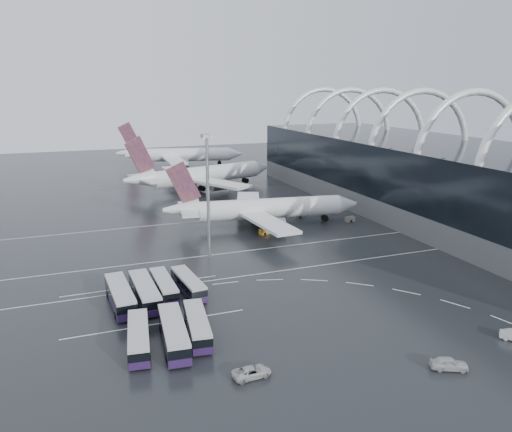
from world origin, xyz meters
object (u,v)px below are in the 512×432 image
object	(u,v)px
bus_row_far_b	(174,333)
floodlight_mast	(208,182)
airliner_gate_c	(178,155)
gse_cart_belly_d	(350,219)
bus_row_near_a	(120,295)
gse_cart_belly_c	(264,232)
bus_row_near_d	(188,284)
van_curve_b	(449,364)
bus_row_near_b	(145,292)
airliner_gate_b	(200,176)
bus_row_far_a	(139,337)
gse_cart_belly_b	(299,215)
airliner_main	(261,209)
gse_cart_belly_e	(269,216)
van_curve_a	(252,372)
bus_row_near_c	(164,286)
bus_row_far_c	(197,325)

from	to	relation	value
bus_row_far_b	floodlight_mast	distance (m)	39.61
airliner_gate_c	gse_cart_belly_d	world-z (taller)	airliner_gate_c
bus_row_near_a	gse_cart_belly_c	world-z (taller)	bus_row_near_a
bus_row_near_d	gse_cart_belly_c	size ratio (longest dim) A/B	5.42
bus_row_near_d	van_curve_b	distance (m)	44.21
bus_row_near_b	gse_cart_belly_c	bearing A→B (deg)	-49.90
airliner_gate_b	gse_cart_belly_c	bearing A→B (deg)	-104.56
bus_row_far_a	bus_row_far_b	world-z (taller)	bus_row_far_b
van_curve_b	gse_cart_belly_b	world-z (taller)	van_curve_b
airliner_main	gse_cart_belly_c	size ratio (longest dim) A/B	22.65
airliner_main	gse_cart_belly_d	bearing A→B (deg)	-3.35
bus_row_near_a	gse_cart_belly_e	distance (m)	62.47
gse_cart_belly_d	gse_cart_belly_e	xyz separation A→B (m)	(-18.90, 11.36, -0.09)
airliner_gate_c	gse_cart_belly_b	size ratio (longest dim) A/B	24.35
van_curve_a	bus_row_far_b	bearing A→B (deg)	29.81
bus_row_near_b	gse_cart_belly_c	distance (m)	44.92
airliner_gate_b	floodlight_mast	bearing A→B (deg)	-118.63
airliner_gate_c	airliner_gate_b	bearing A→B (deg)	-80.22
van_curve_a	bus_row_near_a	bearing A→B (deg)	22.32
floodlight_mast	gse_cart_belly_b	world-z (taller)	floodlight_mast
bus_row_far_a	gse_cart_belly_e	bearing A→B (deg)	-29.19
floodlight_mast	bus_row_near_c	bearing A→B (deg)	-128.25
gse_cart_belly_e	bus_row_near_d	bearing A→B (deg)	-127.46
bus_row_near_b	gse_cart_belly_e	world-z (taller)	bus_row_near_b
bus_row_near_b	bus_row_far_b	size ratio (longest dim) A/B	1.02
airliner_main	bus_row_far_a	xyz separation A→B (m)	(-38.51, -52.42, -2.71)
bus_row_near_c	bus_row_far_a	world-z (taller)	bus_row_far_a
bus_row_near_b	gse_cart_belly_d	distance (m)	67.65
gse_cart_belly_b	gse_cart_belly_e	distance (m)	8.42
airliner_gate_c	bus_row_near_d	size ratio (longest dim) A/B	4.48
bus_row_far_c	bus_row_near_a	bearing A→B (deg)	40.26
bus_row_far_a	gse_cart_belly_b	bearing A→B (deg)	-35.26
airliner_gate_c	floodlight_mast	xyz separation A→B (m)	(-20.12, -124.64, 11.36)
airliner_main	airliner_gate_b	xyz separation A→B (m)	(-3.12, 50.53, 0.62)
bus_row_near_c	floodlight_mast	xyz separation A→B (m)	(12.68, 16.08, 14.68)
van_curve_a	van_curve_b	world-z (taller)	van_curve_b
airliner_gate_c	gse_cart_belly_b	xyz separation A→B (m)	(11.94, -101.50, -4.36)
airliner_gate_c	gse_cart_belly_c	xyz separation A→B (m)	(-2.93, -112.70, -4.36)
bus_row_near_d	bus_row_far_c	size ratio (longest dim) A/B	0.97
airliner_gate_b	bus_row_near_d	world-z (taller)	airliner_gate_b
van_curve_b	gse_cart_belly_b	size ratio (longest dim) A/B	2.09
airliner_gate_b	bus_row_near_b	distance (m)	93.70
bus_row_far_a	floodlight_mast	distance (m)	41.02
bus_row_far_a	van_curve_b	xyz separation A→B (m)	(36.51, -19.53, -0.87)
bus_row_near_b	van_curve_b	bearing A→B (deg)	-137.77
bus_row_near_a	airliner_gate_b	bearing A→B (deg)	-25.38
bus_row_near_a	van_curve_a	distance (m)	30.23
airliner_gate_c	bus_row_near_d	xyz separation A→B (m)	(-28.56, -141.20, -3.34)
bus_row_near_a	airliner_gate_c	bearing A→B (deg)	-18.76
airliner_gate_c	bus_row_far_a	xyz separation A→B (m)	(-39.47, -157.70, -3.31)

